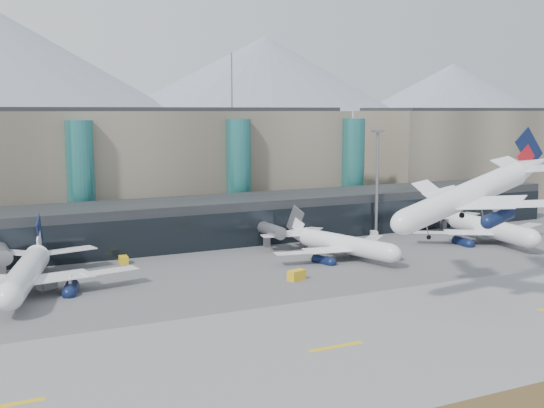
{
  "coord_description": "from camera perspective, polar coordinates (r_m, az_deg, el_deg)",
  "views": [
    {
      "loc": [
        -64.73,
        -87.09,
        30.31
      ],
      "look_at": [
        -6.08,
        32.0,
        11.95
      ],
      "focal_mm": 45.0,
      "sensor_mm": 36.0,
      "label": 1
    }
  ],
  "objects": [
    {
      "name": "jet_parked_right",
      "position": [
        166.64,
        16.98,
        -1.35
      ],
      "size": [
        37.6,
        37.34,
        12.17
      ],
      "rotation": [
        0.0,
        0.0,
        1.46
      ],
      "color": "white",
      "rests_on": "ground"
    },
    {
      "name": "jet_parked_mid",
      "position": [
        142.42,
        5.16,
        -2.78
      ],
      "size": [
        32.09,
        33.36,
        10.71
      ],
      "rotation": [
        0.0,
        0.0,
        1.84
      ],
      "color": "white",
      "rests_on": "ground"
    },
    {
      "name": "veh_c",
      "position": [
        140.6,
        9.91,
        -4.28
      ],
      "size": [
        3.97,
        2.99,
        1.97
      ],
      "primitive_type": "cube",
      "rotation": [
        0.0,
        0.0,
        -0.36
      ],
      "color": "#4D4D52",
      "rests_on": "ground"
    },
    {
      "name": "hero_jet",
      "position": [
        112.25,
        16.91,
        1.5
      ],
      "size": [
        33.28,
        34.19,
        11.01
      ],
      "rotation": [
        0.0,
        -0.27,
        0.04
      ],
      "color": "white",
      "rests_on": "ground"
    },
    {
      "name": "teal_towers",
      "position": [
        169.39,
        -9.02,
        2.26
      ],
      "size": [
        116.4,
        19.4,
        46.0
      ],
      "color": "#297370",
      "rests_on": "ground"
    },
    {
      "name": "veh_a",
      "position": [
        123.02,
        -18.29,
        -6.38
      ],
      "size": [
        3.53,
        2.99,
        1.73
      ],
      "primitive_type": "cube",
      "rotation": [
        0.0,
        0.0,
        0.5
      ],
      "color": "beige",
      "rests_on": "ground"
    },
    {
      "name": "runway_markings",
      "position": [
        101.51,
        15.2,
        -9.75
      ],
      "size": [
        128.0,
        1.0,
        0.02
      ],
      "color": "gold",
      "rests_on": "ground"
    },
    {
      "name": "veh_b",
      "position": [
        138.94,
        -12.31,
        -4.59
      ],
      "size": [
        1.85,
        2.76,
        1.52
      ],
      "primitive_type": "cube",
      "rotation": [
        0.0,
        0.0,
        1.48
      ],
      "color": "gold",
      "rests_on": "ground"
    },
    {
      "name": "jet_parked_left",
      "position": [
        122.98,
        -19.72,
        -4.61
      ],
      "size": [
        37.22,
        38.79,
        12.45
      ],
      "rotation": [
        0.0,
        0.0,
        1.29
      ],
      "color": "white",
      "rests_on": "ground"
    },
    {
      "name": "veh_d",
      "position": [
        164.39,
        8.53,
        -2.54
      ],
      "size": [
        2.69,
        3.3,
        1.66
      ],
      "primitive_type": "cube",
      "rotation": [
        0.0,
        0.0,
        1.11
      ],
      "color": "beige",
      "rests_on": "ground"
    },
    {
      "name": "runway_strip",
      "position": [
        101.52,
        15.19,
        -9.77
      ],
      "size": [
        400.0,
        40.0,
        0.04
      ],
      "primitive_type": "cube",
      "color": "slate",
      "rests_on": "ground"
    },
    {
      "name": "terminal_main",
      "position": [
        182.1,
        -13.55,
        2.97
      ],
      "size": [
        130.0,
        30.0,
        31.0
      ],
      "color": "gray",
      "rests_on": "ground"
    },
    {
      "name": "ground",
      "position": [
        112.67,
        10.11,
        -7.86
      ],
      "size": [
        900.0,
        900.0,
        0.0
      ],
      "primitive_type": "plane",
      "color": "#515154",
      "rests_on": "ground"
    },
    {
      "name": "veh_h",
      "position": [
        122.96,
        2.06,
        -5.96
      ],
      "size": [
        3.69,
        2.76,
        1.82
      ],
      "primitive_type": "cube",
      "rotation": [
        0.0,
        0.0,
        0.35
      ],
      "color": "gold",
      "rests_on": "ground"
    },
    {
      "name": "mountain_ridge",
      "position": [
        474.27,
        -16.64,
        9.41
      ],
      "size": [
        910.0,
        400.0,
        110.0
      ],
      "color": "gray",
      "rests_on": "ground"
    },
    {
      "name": "lightmast_mid",
      "position": [
        165.76,
        8.79,
        2.28
      ],
      "size": [
        3.0,
        1.2,
        25.6
      ],
      "color": "slate",
      "rests_on": "ground"
    },
    {
      "name": "concourse",
      "position": [
        160.63,
        -2.11,
        -1.21
      ],
      "size": [
        170.0,
        27.0,
        10.0
      ],
      "color": "black",
      "rests_on": "ground"
    },
    {
      "name": "veh_g",
      "position": [
        148.79,
        3.54,
        -3.63
      ],
      "size": [
        2.55,
        2.63,
        1.35
      ],
      "primitive_type": "cube",
      "rotation": [
        0.0,
        0.0,
        -0.84
      ],
      "color": "beige",
      "rests_on": "ground"
    },
    {
      "name": "terminal_east",
      "position": [
        238.95,
        15.84,
        4.01
      ],
      "size": [
        70.0,
        30.0,
        31.0
      ],
      "color": "gray",
      "rests_on": "ground"
    }
  ]
}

